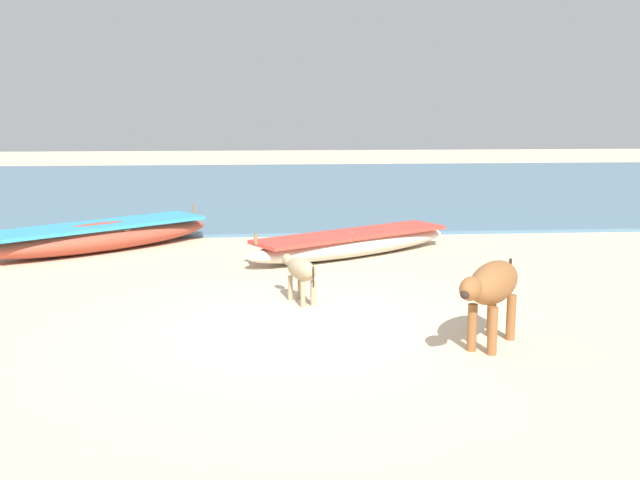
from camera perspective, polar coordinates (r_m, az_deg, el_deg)
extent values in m
plane|color=beige|center=(9.82, -1.18, -6.85)|extent=(80.00, 80.00, 0.00)
cube|color=slate|center=(26.46, -3.35, 4.14)|extent=(60.00, 20.00, 0.08)
ellipsoid|color=beige|center=(14.40, 2.54, -0.33)|extent=(4.59, 3.28, 0.47)
cube|color=#CC3F33|center=(14.36, 2.54, 0.46)|extent=(4.09, 2.97, 0.07)
cube|color=olive|center=(14.16, 1.40, 0.03)|extent=(0.52, 0.77, 0.04)
cylinder|color=olive|center=(13.12, -5.03, 0.08)|extent=(0.06, 0.06, 0.20)
ellipsoid|color=#B74733|center=(15.55, -16.83, 0.22)|extent=(4.66, 3.95, 0.57)
cube|color=#3399BF|center=(15.51, -16.88, 1.10)|extent=(4.17, 3.57, 0.07)
cube|color=olive|center=(15.68, -15.63, 0.94)|extent=(0.70, 0.86, 0.04)
cylinder|color=olive|center=(16.57, -9.74, 2.47)|extent=(0.06, 0.06, 0.20)
ellipsoid|color=brown|center=(9.16, 13.40, -3.23)|extent=(1.07, 1.21, 0.51)
ellipsoid|color=brown|center=(8.44, 11.67, -3.74)|extent=(0.42, 0.44, 0.27)
sphere|color=#2D2119|center=(8.29, 11.24, -4.20)|extent=(0.15, 0.15, 0.11)
cylinder|color=brown|center=(8.95, 13.31, -6.92)|extent=(0.12, 0.12, 0.58)
cylinder|color=brown|center=(9.03, 11.78, -6.70)|extent=(0.12, 0.12, 0.58)
cylinder|color=brown|center=(9.56, 14.67, -5.85)|extent=(0.12, 0.12, 0.58)
cylinder|color=brown|center=(9.64, 13.23, -5.66)|extent=(0.12, 0.12, 0.58)
cylinder|color=#2D2119|center=(9.74, 14.59, -2.80)|extent=(0.04, 0.04, 0.48)
ellipsoid|color=tan|center=(10.90, -1.47, -2.29)|extent=(0.57, 0.81, 0.33)
ellipsoid|color=tan|center=(11.33, -2.57, -1.52)|extent=(0.23, 0.29, 0.18)
sphere|color=#2D2119|center=(11.44, -2.80, -1.52)|extent=(0.09, 0.09, 0.07)
cylinder|color=tan|center=(11.14, -2.33, -3.76)|extent=(0.08, 0.08, 0.38)
cylinder|color=tan|center=(11.21, -1.57, -3.67)|extent=(0.08, 0.08, 0.38)
cylinder|color=tan|center=(10.75, -1.34, -4.28)|extent=(0.08, 0.08, 0.38)
cylinder|color=tan|center=(10.82, -0.55, -4.18)|extent=(0.08, 0.08, 0.38)
cylinder|color=#2D2119|center=(10.56, -0.52, -2.90)|extent=(0.02, 0.02, 0.31)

